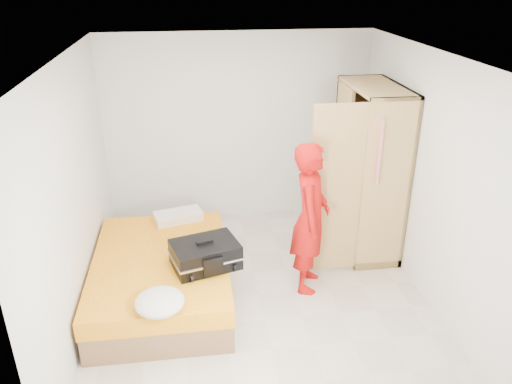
{
  "coord_description": "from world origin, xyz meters",
  "views": [
    {
      "loc": [
        -0.65,
        -4.55,
        3.34
      ],
      "look_at": [
        0.05,
        0.56,
        1.0
      ],
      "focal_mm": 35.0,
      "sensor_mm": 36.0,
      "label": 1
    }
  ],
  "objects": [
    {
      "name": "round_cushion",
      "position": [
        -1.01,
        -0.79,
        0.59
      ],
      "size": [
        0.45,
        0.45,
        0.17
      ],
      "primitive_type": "ellipsoid",
      "color": "beige",
      "rests_on": "bed"
    },
    {
      "name": "room",
      "position": [
        0.0,
        0.0,
        1.3
      ],
      "size": [
        4.0,
        4.02,
        2.6
      ],
      "color": "beige",
      "rests_on": "ground"
    },
    {
      "name": "person",
      "position": [
        0.58,
        0.12,
        0.86
      ],
      "size": [
        0.57,
        0.72,
        1.71
      ],
      "primitive_type": "imported",
      "rotation": [
        0.0,
        0.0,
        1.28
      ],
      "color": "red",
      "rests_on": "ground"
    },
    {
      "name": "wardrobe",
      "position": [
        1.45,
        0.86,
        1.0
      ],
      "size": [
        1.17,
        1.2,
        2.1
      ],
      "color": "tan",
      "rests_on": "ground"
    },
    {
      "name": "pillow",
      "position": [
        -0.85,
        0.96,
        0.55
      ],
      "size": [
        0.62,
        0.42,
        0.1
      ],
      "primitive_type": "cube",
      "rotation": [
        0.0,
        0.0,
        0.25
      ],
      "color": "beige",
      "rests_on": "bed"
    },
    {
      "name": "bed",
      "position": [
        -1.05,
        0.11,
        0.25
      ],
      "size": [
        1.42,
        2.02,
        0.5
      ],
      "color": "brown",
      "rests_on": "ground"
    },
    {
      "name": "suitcase",
      "position": [
        -0.57,
        -0.11,
        0.63
      ],
      "size": [
        0.79,
        0.66,
        0.29
      ],
      "rotation": [
        0.0,
        0.0,
        0.28
      ],
      "color": "black",
      "rests_on": "bed"
    }
  ]
}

